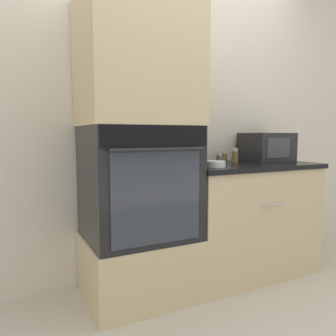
# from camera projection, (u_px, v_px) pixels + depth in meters

# --- Properties ---
(ground_plane) EXTENTS (12.00, 12.00, 0.00)m
(ground_plane) POSITION_uv_depth(u_px,v_px,m) (207.00, 303.00, 2.15)
(ground_plane) COLOR beige
(wall_back) EXTENTS (8.00, 0.05, 2.50)m
(wall_back) POSITION_uv_depth(u_px,v_px,m) (165.00, 116.00, 2.59)
(wall_back) COLOR beige
(wall_back) RESTS_ON ground_plane
(oven_cabinet_base) EXTENTS (0.72, 0.60, 0.42)m
(oven_cabinet_base) POSITION_uv_depth(u_px,v_px,m) (139.00, 266.00, 2.24)
(oven_cabinet_base) COLOR beige
(oven_cabinet_base) RESTS_ON ground_plane
(wall_oven) EXTENTS (0.70, 0.64, 0.74)m
(wall_oven) POSITION_uv_depth(u_px,v_px,m) (139.00, 182.00, 2.18)
(wall_oven) COLOR black
(wall_oven) RESTS_ON oven_cabinet_base
(oven_cabinet_upper) EXTENTS (0.72, 0.60, 0.83)m
(oven_cabinet_upper) POSITION_uv_depth(u_px,v_px,m) (137.00, 61.00, 2.10)
(oven_cabinet_upper) COLOR beige
(oven_cabinet_upper) RESTS_ON wall_oven
(counter_unit) EXTENTS (1.11, 0.63, 0.88)m
(counter_unit) POSITION_uv_depth(u_px,v_px,m) (244.00, 218.00, 2.62)
(counter_unit) COLOR beige
(counter_unit) RESTS_ON ground_plane
(microwave) EXTENTS (0.39, 0.33, 0.24)m
(microwave) POSITION_uv_depth(u_px,v_px,m) (266.00, 147.00, 2.81)
(microwave) COLOR #232326
(microwave) RESTS_ON counter_unit
(knife_block) EXTENTS (0.09, 0.12, 0.26)m
(knife_block) POSITION_uv_depth(u_px,v_px,m) (193.00, 150.00, 2.42)
(knife_block) COLOR brown
(knife_block) RESTS_ON counter_unit
(bowl) EXTENTS (0.14, 0.14, 0.04)m
(bowl) POSITION_uv_depth(u_px,v_px,m) (215.00, 164.00, 2.28)
(bowl) COLOR white
(bowl) RESTS_ON counter_unit
(condiment_jar_near) EXTENTS (0.04, 0.04, 0.08)m
(condiment_jar_near) POSITION_uv_depth(u_px,v_px,m) (219.00, 159.00, 2.51)
(condiment_jar_near) COLOR #427047
(condiment_jar_near) RESTS_ON counter_unit
(condiment_jar_mid) EXTENTS (0.05, 0.05, 0.09)m
(condiment_jar_mid) POSITION_uv_depth(u_px,v_px,m) (224.00, 157.00, 2.71)
(condiment_jar_mid) COLOR brown
(condiment_jar_mid) RESTS_ON counter_unit
(condiment_jar_far) EXTENTS (0.05, 0.05, 0.12)m
(condiment_jar_far) POSITION_uv_depth(u_px,v_px,m) (235.00, 155.00, 2.67)
(condiment_jar_far) COLOR brown
(condiment_jar_far) RESTS_ON counter_unit
(condiment_jar_back) EXTENTS (0.04, 0.04, 0.06)m
(condiment_jar_back) POSITION_uv_depth(u_px,v_px,m) (225.00, 158.00, 2.78)
(condiment_jar_back) COLOR #427047
(condiment_jar_back) RESTS_ON counter_unit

